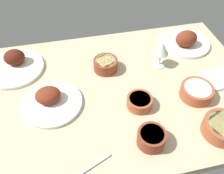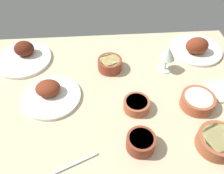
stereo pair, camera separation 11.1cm
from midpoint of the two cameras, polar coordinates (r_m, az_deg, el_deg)
dining_table at (r=113.46cm, az=2.78°, el=-1.53°), size 140.00×90.00×4.00cm
plate_center_main at (r=109.73cm, az=-11.95°, el=-1.68°), size 26.77×26.77×7.86cm
plate_far_side at (r=133.38cm, az=-18.42°, el=7.09°), size 29.82×29.82×9.29cm
plate_near_viewer at (r=140.66cm, az=21.84°, el=8.66°), size 28.48×28.48×10.37cm
bowl_potatoes at (r=102.54cm, az=27.09°, el=-11.78°), size 15.65×15.65×6.02cm
bowl_onions at (r=103.94cm, az=8.97°, el=-4.37°), size 11.37×11.37×4.81cm
bowl_pasta at (r=120.28cm, az=2.08°, el=5.45°), size 12.20×12.20×5.92cm
bowl_cream at (r=112.06cm, az=22.65°, el=-3.27°), size 14.62×14.62×5.59cm
bowl_soup at (r=92.87cm, az=10.45°, el=-13.16°), size 11.10×11.10×6.37cm
wine_glass at (r=119.95cm, az=15.91°, el=7.48°), size 7.60×7.60×14.00cm
fork_loose at (r=91.18cm, az=-5.41°, el=-18.21°), size 17.03×7.80×0.80cm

